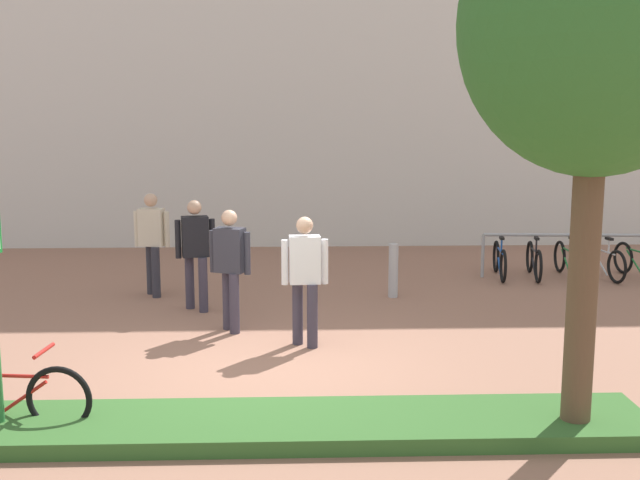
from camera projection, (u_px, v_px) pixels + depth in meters
ground_plane at (265, 367)px, 9.45m from camera, size 60.00×60.00×0.00m
building_facade at (276, 22)px, 17.45m from camera, size 28.00×1.20×10.00m
planter_strip at (287, 425)px, 7.51m from camera, size 7.00×1.10×0.16m
tree_sidewalk at (598, 27)px, 6.86m from camera, size 2.46×2.46×5.19m
bike_at_sign at (8, 396)px, 7.55m from camera, size 1.67×0.42×0.86m
bike_rack_cluster at (568, 259)px, 14.40m from camera, size 3.20×1.75×0.83m
bollard_steel at (393, 271)px, 12.89m from camera, size 0.16×0.16×0.90m
person_shirt_white at (152, 238)px, 12.91m from camera, size 0.60×0.40×1.72m
person_shirt_blue at (305, 273)px, 10.14m from camera, size 0.61×0.31×1.72m
person_suited_dark at (230, 263)px, 10.82m from camera, size 0.58×0.36×1.72m
person_suited_navy at (195, 248)px, 11.96m from camera, size 0.60×0.37×1.72m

